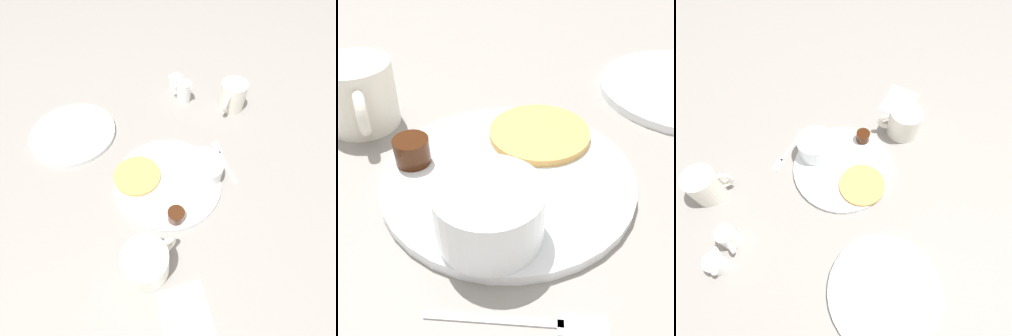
% 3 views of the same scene
% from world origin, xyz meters
% --- Properties ---
extents(ground_plane, '(4.00, 4.00, 0.00)m').
position_xyz_m(ground_plane, '(0.00, 0.00, 0.00)').
color(ground_plane, gray).
extents(plate, '(0.28, 0.28, 0.01)m').
position_xyz_m(plate, '(0.00, 0.00, 0.01)').
color(plate, white).
rests_on(plate, ground_plane).
extents(pancake_stack, '(0.12, 0.12, 0.01)m').
position_xyz_m(pancake_stack, '(0.01, 0.08, 0.02)').
color(pancake_stack, tan).
rests_on(pancake_stack, plate).
extents(bowl, '(0.10, 0.10, 0.06)m').
position_xyz_m(bowl, '(0.01, -0.09, 0.04)').
color(bowl, white).
rests_on(bowl, plate).
extents(syrup_cup, '(0.04, 0.04, 0.03)m').
position_xyz_m(syrup_cup, '(-0.11, -0.01, 0.03)').
color(syrup_cup, '#38190A').
rests_on(syrup_cup, plate).
extents(butter_ramekin, '(0.04, 0.04, 0.04)m').
position_xyz_m(butter_ramekin, '(-0.00, -0.11, 0.03)').
color(butter_ramekin, white).
rests_on(butter_ramekin, plate).
extents(coffee_mug, '(0.10, 0.11, 0.09)m').
position_xyz_m(coffee_mug, '(-0.22, 0.05, 0.04)').
color(coffee_mug, silver).
rests_on(coffee_mug, ground_plane).
extents(fork, '(0.15, 0.05, 0.00)m').
position_xyz_m(fork, '(0.08, -0.16, 0.00)').
color(fork, silver).
rests_on(fork, ground_plane).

